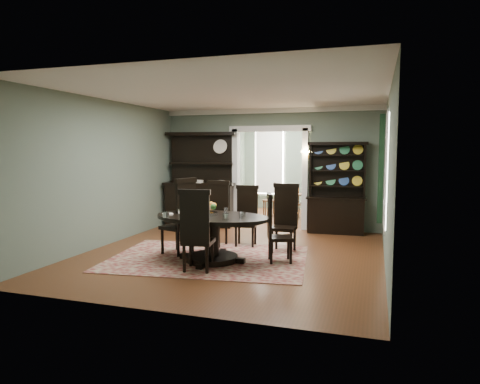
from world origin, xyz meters
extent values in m
cube|color=#5A2E17|center=(0.00, 0.00, -0.01)|extent=(5.50, 6.00, 0.01)
cube|color=white|center=(0.00, 0.00, 3.00)|extent=(5.50, 6.00, 0.01)
cube|color=#5F6E5C|center=(-2.75, 0.00, 1.50)|extent=(0.01, 6.00, 3.00)
cube|color=#5F6E5C|center=(2.75, 0.00, 1.50)|extent=(0.01, 6.00, 3.00)
cube|color=#5F6E5C|center=(0.00, -3.00, 1.50)|extent=(5.50, 0.01, 3.00)
cube|color=#5F6E5C|center=(-1.83, 3.00, 1.50)|extent=(1.85, 0.01, 3.00)
cube|color=#5F6E5C|center=(1.83, 3.00, 1.50)|extent=(1.85, 0.01, 3.00)
cube|color=#5F6E5C|center=(0.00, 3.00, 2.75)|extent=(1.80, 0.01, 0.50)
cube|color=silver|center=(0.00, 2.95, 2.94)|extent=(5.50, 0.10, 0.12)
cube|color=#5A2E17|center=(0.00, 4.75, -0.01)|extent=(3.50, 3.50, 0.01)
cube|color=white|center=(0.00, 4.75, 3.00)|extent=(3.50, 3.50, 0.01)
cube|color=#5F6E5C|center=(-1.75, 4.75, 1.50)|extent=(0.01, 3.50, 3.00)
cube|color=#5F6E5C|center=(1.75, 4.75, 1.50)|extent=(0.01, 3.50, 3.00)
cube|color=#5F6E5C|center=(0.00, 6.50, 1.50)|extent=(3.50, 0.01, 3.00)
cube|color=silver|center=(-0.85, 6.45, 1.55)|extent=(1.05, 0.06, 2.20)
cube|color=silver|center=(0.85, 6.45, 1.55)|extent=(1.05, 0.06, 2.20)
cube|color=silver|center=(-0.90, 3.00, 1.25)|extent=(0.14, 0.25, 2.50)
cube|color=silver|center=(0.90, 3.00, 1.25)|extent=(0.14, 0.25, 2.50)
cube|color=silver|center=(0.00, 3.00, 2.50)|extent=(2.08, 0.25, 0.14)
cube|color=white|center=(2.74, 0.60, 1.60)|extent=(0.02, 1.10, 2.00)
cube|color=silver|center=(2.73, 0.60, 1.60)|extent=(0.01, 1.22, 2.12)
cube|color=black|center=(2.65, 1.28, 1.60)|extent=(0.10, 0.35, 2.10)
cube|color=#C48A34|center=(0.95, 2.92, 1.85)|extent=(0.08, 0.05, 0.18)
sphere|color=#FFD88C|center=(0.85, 2.77, 1.93)|extent=(0.07, 0.07, 0.07)
sphere|color=#FFD88C|center=(1.05, 2.77, 1.93)|extent=(0.07, 0.07, 0.07)
cube|color=maroon|center=(-0.30, -0.45, 0.01)|extent=(3.78, 2.93, 0.01)
ellipsoid|color=black|center=(-0.17, -0.59, 0.79)|extent=(2.18, 1.48, 0.05)
cylinder|color=black|center=(-0.17, -0.59, 0.76)|extent=(2.08, 2.08, 0.03)
cylinder|color=black|center=(-0.17, -0.59, 0.42)|extent=(0.26, 0.26, 0.72)
cylinder|color=black|center=(-0.17, -0.59, 0.05)|extent=(0.92, 0.92, 0.11)
cylinder|color=silver|center=(-0.23, -0.57, 0.85)|extent=(0.31, 0.31, 0.06)
cube|color=black|center=(-0.58, 0.58, 0.47)|extent=(0.51, 0.49, 0.06)
cube|color=black|center=(-0.56, 0.79, 0.88)|extent=(0.47, 0.09, 0.80)
cube|color=black|center=(-0.56, 0.79, 1.29)|extent=(0.52, 0.11, 0.08)
cylinder|color=black|center=(-0.78, 0.41, 0.24)|extent=(0.05, 0.05, 0.47)
cylinder|color=black|center=(-0.41, 0.38, 0.24)|extent=(0.05, 0.05, 0.47)
cylinder|color=black|center=(-0.75, 0.78, 0.24)|extent=(0.05, 0.05, 0.47)
cylinder|color=black|center=(-0.38, 0.75, 0.24)|extent=(0.05, 0.05, 0.47)
cube|color=black|center=(0.04, 0.78, 0.44)|extent=(0.49, 0.47, 0.06)
cube|color=black|center=(0.02, 0.97, 0.82)|extent=(0.44, 0.10, 0.74)
cube|color=black|center=(0.02, 0.97, 1.20)|extent=(0.48, 0.12, 0.08)
cylinder|color=black|center=(-0.11, 0.59, 0.22)|extent=(0.05, 0.05, 0.44)
cylinder|color=black|center=(0.23, 0.63, 0.22)|extent=(0.05, 0.05, 0.44)
cylinder|color=black|center=(-0.15, 0.93, 0.22)|extent=(0.05, 0.05, 0.44)
cylinder|color=black|center=(0.19, 0.97, 0.22)|extent=(0.05, 0.05, 0.44)
cube|color=black|center=(0.90, 0.46, 0.47)|extent=(0.47, 0.45, 0.06)
cube|color=black|center=(0.90, 0.67, 0.87)|extent=(0.47, 0.05, 0.79)
cube|color=black|center=(0.90, 0.67, 1.28)|extent=(0.51, 0.07, 0.08)
cylinder|color=black|center=(0.71, 0.28, 0.23)|extent=(0.05, 0.05, 0.47)
cylinder|color=black|center=(1.08, 0.28, 0.23)|extent=(0.05, 0.05, 0.47)
cylinder|color=black|center=(0.71, 0.65, 0.23)|extent=(0.05, 0.05, 0.47)
cylinder|color=black|center=(1.08, 0.65, 0.23)|extent=(0.05, 0.05, 0.47)
cube|color=black|center=(-1.00, -0.26, 0.51)|extent=(0.62, 0.63, 0.07)
cube|color=black|center=(-0.79, -0.33, 0.96)|extent=(0.20, 0.51, 0.87)
cube|color=black|center=(-0.79, -0.33, 1.41)|extent=(0.23, 0.56, 0.09)
cylinder|color=black|center=(-1.14, -0.01, 0.26)|extent=(0.06, 0.06, 0.51)
cylinder|color=black|center=(-1.25, -0.40, 0.26)|extent=(0.06, 0.06, 0.51)
cylinder|color=black|center=(-0.75, -0.13, 0.26)|extent=(0.06, 0.06, 0.51)
cylinder|color=black|center=(-0.87, -0.51, 0.26)|extent=(0.06, 0.06, 0.51)
cube|color=black|center=(0.99, -0.28, 0.43)|extent=(0.53, 0.54, 0.06)
cube|color=black|center=(0.81, -0.34, 0.81)|extent=(0.18, 0.42, 0.73)
cube|color=black|center=(0.81, -0.34, 1.18)|extent=(0.21, 0.46, 0.07)
cylinder|color=black|center=(1.21, -0.39, 0.22)|extent=(0.05, 0.05, 0.43)
cylinder|color=black|center=(1.10, -0.07, 0.22)|extent=(0.05, 0.05, 0.43)
cylinder|color=black|center=(0.89, -0.50, 0.22)|extent=(0.05, 0.05, 0.43)
cylinder|color=black|center=(0.78, -0.18, 0.22)|extent=(0.05, 0.05, 0.43)
cube|color=black|center=(-0.17, -1.19, 0.48)|extent=(0.54, 0.52, 0.06)
cube|color=black|center=(-0.14, -1.40, 0.90)|extent=(0.48, 0.12, 0.81)
cube|color=black|center=(-0.14, -1.40, 1.31)|extent=(0.53, 0.15, 0.08)
cylinder|color=black|center=(-0.01, -0.98, 0.24)|extent=(0.05, 0.05, 0.48)
cylinder|color=black|center=(-0.39, -1.03, 0.24)|extent=(0.05, 0.05, 0.48)
cylinder|color=black|center=(0.04, -1.35, 0.24)|extent=(0.05, 0.05, 0.48)
cylinder|color=black|center=(-0.33, -1.40, 0.24)|extent=(0.05, 0.05, 0.48)
cube|color=black|center=(-1.78, 2.68, 0.54)|extent=(1.78, 0.77, 1.08)
cube|color=black|center=(-1.78, 2.68, 1.10)|extent=(1.90, 0.84, 0.05)
cube|color=black|center=(-1.78, 2.91, 1.75)|extent=(1.73, 0.27, 1.28)
cube|color=black|center=(-1.78, 2.81, 1.62)|extent=(1.70, 0.48, 0.04)
cube|color=black|center=(-1.78, 2.78, 2.38)|extent=(1.87, 0.57, 0.09)
cube|color=black|center=(1.68, 2.72, 0.41)|extent=(1.31, 0.52, 0.83)
cube|color=black|center=(1.68, 2.72, 0.84)|extent=(1.40, 0.57, 0.04)
cube|color=black|center=(1.68, 2.91, 1.48)|extent=(1.29, 0.11, 1.25)
cube|color=black|center=(1.06, 2.82, 1.48)|extent=(0.06, 0.24, 1.29)
cube|color=black|center=(2.31, 2.82, 1.48)|extent=(0.06, 0.24, 1.29)
cube|color=black|center=(1.68, 2.80, 2.12)|extent=(1.39, 0.35, 0.07)
cube|color=black|center=(1.68, 2.82, 1.11)|extent=(1.30, 0.29, 0.03)
cube|color=black|center=(1.68, 2.82, 1.48)|extent=(1.30, 0.29, 0.03)
cube|color=black|center=(1.68, 2.82, 1.84)|extent=(1.30, 0.29, 0.03)
cylinder|color=brown|center=(0.22, 4.68, 0.69)|extent=(0.77, 0.77, 0.04)
cylinder|color=brown|center=(0.22, 4.68, 0.36)|extent=(0.10, 0.10, 0.67)
cylinder|color=brown|center=(0.22, 4.68, 0.03)|extent=(0.42, 0.42, 0.06)
cylinder|color=brown|center=(-0.43, 4.76, 0.47)|extent=(0.42, 0.42, 0.04)
cube|color=brown|center=(-0.26, 4.84, 0.74)|extent=(0.18, 0.36, 0.53)
cylinder|color=brown|center=(-0.63, 4.83, 0.24)|extent=(0.04, 0.04, 0.47)
cylinder|color=brown|center=(-0.51, 4.57, 0.24)|extent=(0.04, 0.04, 0.47)
cylinder|color=brown|center=(-0.36, 4.96, 0.24)|extent=(0.04, 0.04, 0.47)
cylinder|color=brown|center=(-0.24, 4.69, 0.24)|extent=(0.04, 0.04, 0.47)
cylinder|color=brown|center=(0.52, 4.59, 0.42)|extent=(0.38, 0.38, 0.04)
cube|color=brown|center=(0.36, 4.65, 0.66)|extent=(0.16, 0.32, 0.47)
cylinder|color=brown|center=(0.59, 4.41, 0.21)|extent=(0.03, 0.03, 0.42)
cylinder|color=brown|center=(0.69, 4.66, 0.21)|extent=(0.03, 0.03, 0.42)
cylinder|color=brown|center=(0.35, 4.52, 0.21)|extent=(0.03, 0.03, 0.42)
cylinder|color=brown|center=(0.45, 4.76, 0.21)|extent=(0.03, 0.03, 0.42)
camera|label=1|loc=(2.56, -7.52, 1.97)|focal=32.00mm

